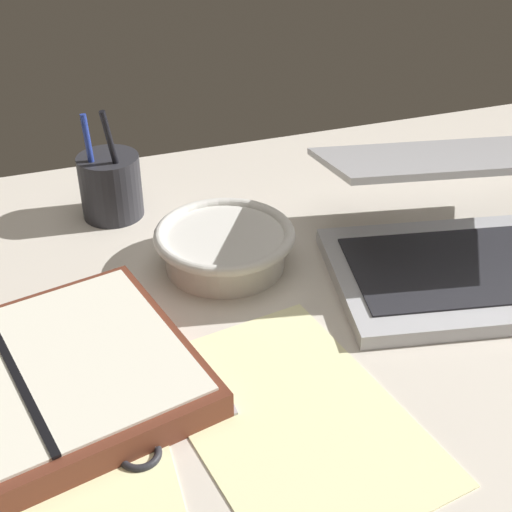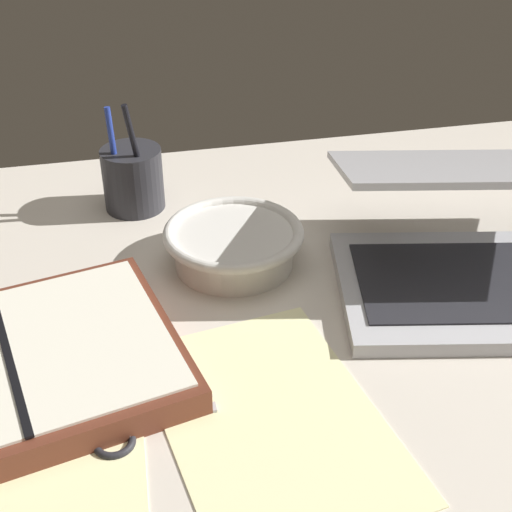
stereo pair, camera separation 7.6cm
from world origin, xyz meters
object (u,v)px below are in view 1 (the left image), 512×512
object	(u,v)px
laptop	(471,231)
planner	(20,389)
pen_cup	(111,186)
scissors	(148,439)
bowl	(225,245)

from	to	relation	value
laptop	planner	distance (cm)	53.28
laptop	pen_cup	bearing A→B (deg)	156.20
laptop	scissors	world-z (taller)	laptop
pen_cup	scissors	distance (cm)	42.41
pen_cup	scissors	xyz separation A→B (cm)	(-4.33, -41.99, -4.10)
planner	scissors	size ratio (longest dim) A/B	3.05
planner	bowl	bearing A→B (deg)	19.82
scissors	laptop	bearing A→B (deg)	7.44
pen_cup	planner	distance (cm)	36.16
laptop	planner	size ratio (longest dim) A/B	1.06
planner	scissors	world-z (taller)	planner
pen_cup	scissors	world-z (taller)	pen_cup
laptop	bowl	xyz separation A→B (cm)	(-27.64, 10.00, -2.13)
laptop	pen_cup	world-z (taller)	pen_cup
laptop	pen_cup	xyz separation A→B (cm)	(-38.33, 27.08, -0.55)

